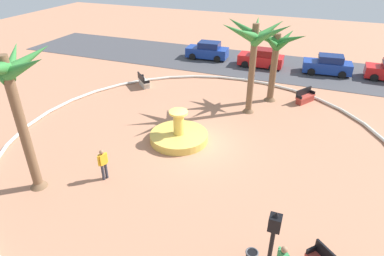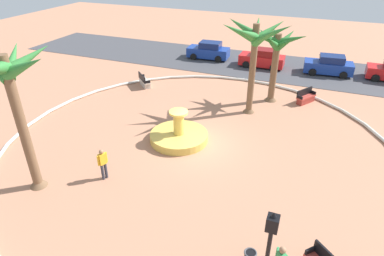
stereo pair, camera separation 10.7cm
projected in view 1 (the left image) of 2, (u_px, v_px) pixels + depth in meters
name	position (u px, v px, depth m)	size (l,w,h in m)	color
ground_plane	(198.00, 145.00, 18.80)	(80.00, 80.00, 0.00)	tan
plaza_curb	(198.00, 143.00, 18.75)	(21.67, 21.67, 0.20)	silver
street_asphalt	(255.00, 64.00, 31.16)	(48.00, 8.00, 0.03)	#424247
fountain	(179.00, 136.00, 19.07)	(3.34, 3.34, 1.87)	gold
palm_tree_near_fountain	(276.00, 49.00, 22.28)	(3.66, 3.65, 5.07)	brown
palm_tree_by_curb	(255.00, 42.00, 20.14)	(4.31, 4.40, 6.11)	brown
palm_tree_mid_plaza	(11.00, 88.00, 13.15)	(3.80, 3.79, 6.59)	brown
bench_west	(305.00, 98.00, 23.64)	(1.27, 1.62, 1.00)	#B73D33
bench_southeast	(144.00, 82.00, 26.29)	(1.51, 1.46, 1.00)	beige
person_pedestrian_stroll	(103.00, 163.00, 15.64)	(0.31, 0.50, 1.64)	#33333D
parked_car_leftmost	(208.00, 51.00, 32.38)	(4.09, 2.10, 1.67)	navy
parked_car_second	(261.00, 58.00, 30.26)	(4.01, 1.94, 1.67)	red
parked_car_third	(328.00, 65.00, 28.59)	(4.12, 2.16, 1.67)	navy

